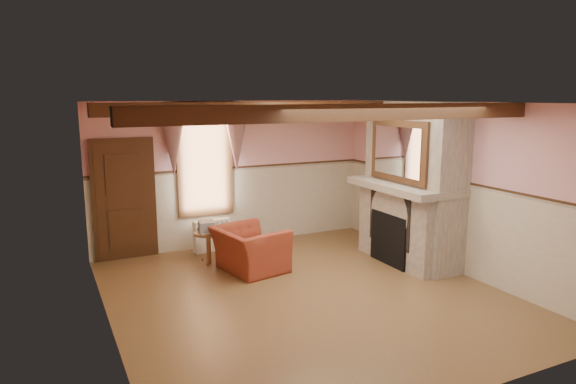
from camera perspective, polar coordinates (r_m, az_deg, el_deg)
name	(u,v)px	position (r m, az deg, el deg)	size (l,w,h in m)	color
floor	(306,294)	(7.76, 2.03, -11.27)	(5.50, 6.00, 0.01)	brown
ceiling	(307,103)	(7.19, 2.18, 9.89)	(5.50, 6.00, 0.01)	silver
wall_back	(234,174)	(10.05, -5.97, 2.05)	(5.50, 0.02, 2.80)	pink
wall_front	(461,262)	(4.99, 18.66, -7.37)	(5.50, 0.02, 2.80)	pink
wall_left	(105,222)	(6.55, -19.68, -3.18)	(0.02, 6.00, 2.80)	pink
wall_right	(453,187)	(8.96, 17.82, 0.54)	(0.02, 6.00, 2.80)	pink
wainscot	(307,245)	(7.51, 2.07, -5.95)	(5.50, 6.00, 1.50)	beige
chair_rail	(307,195)	(7.33, 2.11, -0.33)	(5.50, 6.00, 0.08)	black
firebox	(392,239)	(9.13, 11.45, -5.10)	(0.20, 0.95, 0.90)	black
armchair	(250,249)	(8.65, -4.26, -6.38)	(1.13, 0.98, 0.73)	maroon
side_table	(209,247)	(9.16, -8.80, -6.10)	(0.50, 0.50, 0.55)	brown
book_stack	(206,227)	(9.05, -9.05, -3.83)	(0.26, 0.32, 0.20)	#B7AD8C
radiator	(212,235)	(9.82, -8.46, -4.78)	(0.70, 0.18, 0.60)	white
bowl	(409,181)	(8.99, 13.26, 1.18)	(0.31, 0.31, 0.08)	brown
mantel_clock	(378,171)	(9.68, 9.95, 2.34)	(0.14, 0.24, 0.20)	black
oil_lamp	(390,171)	(9.38, 11.31, 2.27)	(0.11, 0.11, 0.28)	gold
candle_red	(426,183)	(8.66, 15.06, 1.02)	(0.06, 0.06, 0.16)	#AC1521
jar_yellow	(417,182)	(8.82, 14.16, 1.11)	(0.06, 0.06, 0.12)	yellow
fireplace	(414,183)	(9.18, 13.78, 0.98)	(0.85, 2.00, 2.80)	gray
mantel	(405,186)	(9.08, 12.89, 0.65)	(1.05, 2.05, 0.12)	gray
overmantel_mirror	(398,151)	(8.88, 12.12, 4.44)	(0.06, 1.44, 1.04)	silver
door	(124,201)	(9.55, -17.72, -0.99)	(1.10, 0.10, 2.10)	black
window	(205,163)	(9.80, -9.24, 3.23)	(1.06, 0.08, 2.02)	white
window_drapes	(205,131)	(9.66, -9.19, 6.70)	(1.30, 0.14, 1.40)	gray
ceiling_beam_front	(355,113)	(6.16, 7.50, 8.75)	(5.50, 0.18, 0.20)	black
ceiling_beam_back	(272,108)	(8.27, -1.80, 9.30)	(5.50, 0.18, 0.20)	black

